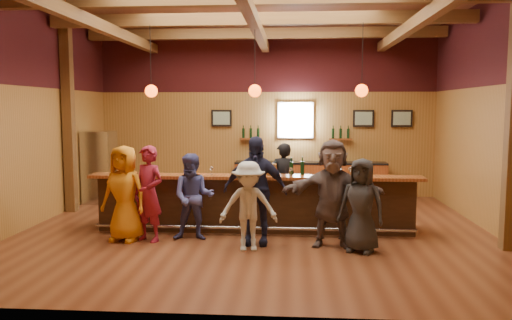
% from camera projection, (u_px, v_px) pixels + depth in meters
% --- Properties ---
extents(room, '(9.04, 9.00, 4.52)m').
position_uv_depth(room, '(255.00, 64.00, 9.44)').
color(room, brown).
rests_on(room, ground).
extents(bar_counter, '(6.30, 1.07, 1.11)m').
position_uv_depth(bar_counter, '(256.00, 203.00, 9.82)').
color(bar_counter, black).
rests_on(bar_counter, ground).
extents(back_bar_cabinet, '(4.00, 0.52, 0.95)m').
position_uv_depth(back_bar_cabinet, '(310.00, 180.00, 13.28)').
color(back_bar_cabinet, brown).
rests_on(back_bar_cabinet, ground).
extents(window, '(0.95, 0.09, 0.95)m').
position_uv_depth(window, '(295.00, 120.00, 13.37)').
color(window, silver).
rests_on(window, room).
extents(framed_pictures, '(5.35, 0.05, 0.45)m').
position_uv_depth(framed_pictures, '(328.00, 118.00, 13.29)').
color(framed_pictures, black).
rests_on(framed_pictures, room).
extents(wine_shelves, '(3.00, 0.18, 0.30)m').
position_uv_depth(wine_shelves, '(295.00, 136.00, 13.35)').
color(wine_shelves, brown).
rests_on(wine_shelves, room).
extents(pendant_lights, '(4.24, 0.24, 1.37)m').
position_uv_depth(pendant_lights, '(255.00, 90.00, 9.44)').
color(pendant_lights, black).
rests_on(pendant_lights, room).
extents(stainless_fridge, '(0.70, 0.70, 1.80)m').
position_uv_depth(stainless_fridge, '(100.00, 167.00, 12.50)').
color(stainless_fridge, silver).
rests_on(stainless_fridge, ground).
extents(customer_orange, '(0.94, 0.72, 1.72)m').
position_uv_depth(customer_orange, '(124.00, 193.00, 8.90)').
color(customer_orange, orange).
rests_on(customer_orange, ground).
extents(customer_redvest, '(0.74, 0.64, 1.72)m').
position_uv_depth(customer_redvest, '(149.00, 194.00, 8.88)').
color(customer_redvest, maroon).
rests_on(customer_redvest, ground).
extents(customer_denim, '(0.80, 0.64, 1.57)m').
position_uv_depth(customer_denim, '(193.00, 197.00, 8.96)').
color(customer_denim, '#444788').
rests_on(customer_denim, ground).
extents(customer_white, '(1.04, 0.68, 1.50)m').
position_uv_depth(customer_white, '(248.00, 206.00, 8.30)').
color(customer_white, beige).
rests_on(customer_white, ground).
extents(customer_navy, '(1.13, 0.50, 1.90)m').
position_uv_depth(customer_navy, '(255.00, 190.00, 8.67)').
color(customer_navy, '#1D1E3A').
rests_on(customer_navy, ground).
extents(customer_brown, '(1.74, 0.63, 1.85)m').
position_uv_depth(customer_brown, '(332.00, 193.00, 8.52)').
color(customer_brown, '#5E4D4B').
rests_on(customer_brown, ground).
extents(customer_dark, '(0.90, 0.76, 1.56)m').
position_uv_depth(customer_dark, '(361.00, 205.00, 8.21)').
color(customer_dark, '#29282B').
rests_on(customer_dark, ground).
extents(bartender, '(0.68, 0.53, 1.63)m').
position_uv_depth(bartender, '(283.00, 181.00, 10.74)').
color(bartender, black).
rests_on(bartender, ground).
extents(ice_bucket, '(0.20, 0.20, 0.22)m').
position_uv_depth(ice_bucket, '(271.00, 169.00, 9.43)').
color(ice_bucket, brown).
rests_on(ice_bucket, bar_counter).
extents(bottle_a, '(0.07, 0.07, 0.33)m').
position_uv_depth(bottle_a, '(291.00, 168.00, 9.49)').
color(bottle_a, black).
rests_on(bottle_a, bar_counter).
extents(bottle_b, '(0.07, 0.07, 0.34)m').
position_uv_depth(bottle_b, '(302.00, 168.00, 9.49)').
color(bottle_b, black).
rests_on(bottle_b, bar_counter).
extents(glass_a, '(0.07, 0.07, 0.17)m').
position_uv_depth(glass_a, '(122.00, 168.00, 9.52)').
color(glass_a, silver).
rests_on(glass_a, bar_counter).
extents(glass_b, '(0.08, 0.08, 0.17)m').
position_uv_depth(glass_b, '(156.00, 168.00, 9.51)').
color(glass_b, silver).
rests_on(glass_b, bar_counter).
extents(glass_c, '(0.07, 0.07, 0.16)m').
position_uv_depth(glass_c, '(189.00, 168.00, 9.55)').
color(glass_c, silver).
rests_on(glass_c, bar_counter).
extents(glass_d, '(0.07, 0.07, 0.16)m').
position_uv_depth(glass_d, '(211.00, 169.00, 9.48)').
color(glass_d, silver).
rests_on(glass_d, bar_counter).
extents(glass_e, '(0.09, 0.09, 0.20)m').
position_uv_depth(glass_e, '(246.00, 168.00, 9.48)').
color(glass_e, silver).
rests_on(glass_e, bar_counter).
extents(glass_f, '(0.07, 0.07, 0.16)m').
position_uv_depth(glass_f, '(291.00, 170.00, 9.30)').
color(glass_f, silver).
rests_on(glass_f, bar_counter).
extents(glass_g, '(0.09, 0.09, 0.19)m').
position_uv_depth(glass_g, '(340.00, 169.00, 9.31)').
color(glass_g, silver).
rests_on(glass_g, bar_counter).
extents(glass_h, '(0.08, 0.08, 0.19)m').
position_uv_depth(glass_h, '(350.00, 170.00, 9.20)').
color(glass_h, silver).
rests_on(glass_h, bar_counter).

